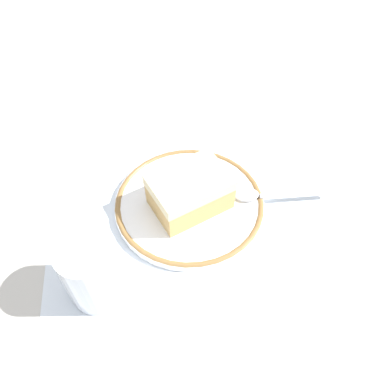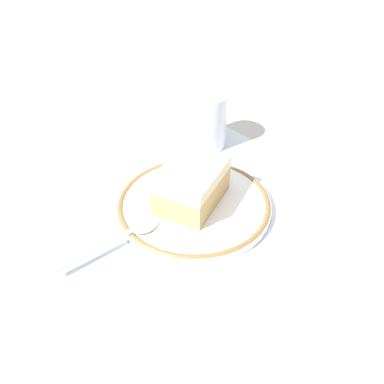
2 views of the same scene
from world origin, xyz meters
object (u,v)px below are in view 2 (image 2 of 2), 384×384
Objects in this scene: plate at (192,206)px; spoon at (126,236)px; cake_slice at (193,184)px; cup at (206,123)px.

spoon reaches higher than plate.
cake_slice is 0.16m from cup.
spoon is at bearing 113.81° from cup.
plate is 0.11m from spoon.
cup reaches higher than spoon.
spoon is (0.00, 0.11, -0.02)m from cake_slice.
cup is (0.10, -0.12, 0.00)m from cake_slice.
plate is 1.51× the size of spoon.
spoon is 0.26m from cup.
cup is (0.10, -0.23, 0.02)m from spoon.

